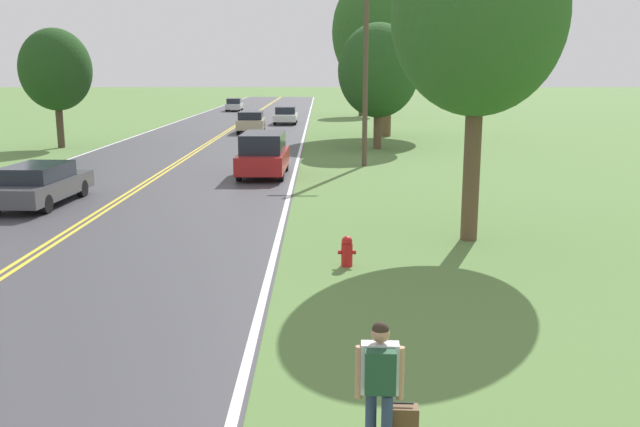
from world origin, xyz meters
The scene contains 13 objects.
hitchhiker_person centered at (7.73, 2.87, 1.02)m, with size 0.56×0.42×1.66m.
fire_hydrant centered at (7.67, 10.83, 0.36)m, with size 0.42×0.26×0.72m.
utility_pole_midground centered at (9.18, 27.96, 4.43)m, with size 1.80×0.24×8.55m.
tree_left_verge centered at (11.23, 65.52, 4.81)m, with size 4.65×4.65×7.50m.
tree_behind_sign centered at (11.64, 43.36, 7.09)m, with size 7.55×7.55×11.46m.
tree_mid_treeline centered at (11.05, 13.37, 5.80)m, with size 4.42×4.42×8.37m.
tree_right_cluster centered at (-8.36, 35.97, 4.54)m, with size 4.12×4.12×6.93m.
tree_far_back centered at (10.40, 35.30, 4.49)m, with size 4.66×4.66×7.19m.
car_dark_grey_sedan_approaching centered at (-2.40, 18.20, 0.73)m, with size 2.07×4.83×1.40m.
car_red_van_mid_near centered at (4.60, 24.76, 0.97)m, with size 2.03×4.75×1.87m.
car_champagne_suv_mid_far centered at (1.95, 45.92, 0.86)m, with size 2.06×4.05×1.58m.
car_white_sedan_receding centered at (4.08, 54.80, 0.77)m, with size 1.93×4.43×1.48m.
car_silver_sedan_distant centered at (-2.87, 74.75, 0.75)m, with size 1.92×4.60×1.46m.
Camera 1 is at (7.05, -4.29, 4.41)m, focal length 38.00 mm.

